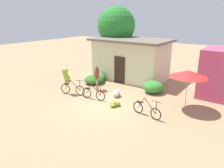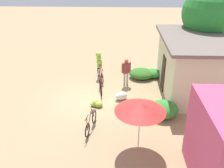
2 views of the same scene
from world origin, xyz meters
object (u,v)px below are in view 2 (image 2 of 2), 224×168
at_px(bicycle_center_loaded, 91,123).
at_px(produce_sack, 121,96).
at_px(bicycle_near_pile, 101,86).
at_px(banana_pile_on_ground, 97,103).
at_px(building_low, 192,64).
at_px(market_umbrella, 140,107).
at_px(person_vendor, 126,70).
at_px(bicycle_leftmost, 99,63).
at_px(tree_behind_building, 209,13).

xyz_separation_m(bicycle_center_loaded, produce_sack, (-2.74, 1.34, -0.12)).
height_order(bicycle_near_pile, bicycle_center_loaded, bicycle_near_pile).
bearing_deg(banana_pile_on_ground, building_low, 111.88).
height_order(market_umbrella, person_vendor, market_umbrella).
relative_size(bicycle_near_pile, produce_sack, 2.24).
bearing_deg(banana_pile_on_ground, bicycle_near_pile, 176.65).
bearing_deg(market_umbrella, bicycle_leftmost, -162.89).
bearing_deg(building_low, produce_sack, -70.92).
distance_m(market_umbrella, produce_sack, 4.42).
xyz_separation_m(tree_behind_building, produce_sack, (3.58, -5.14, -3.73)).
bearing_deg(person_vendor, market_umbrella, 4.23).
height_order(bicycle_leftmost, produce_sack, bicycle_leftmost).
height_order(produce_sack, person_vendor, person_vendor).
distance_m(bicycle_leftmost, bicycle_center_loaded, 5.55).
bearing_deg(bicycle_center_loaded, person_vendor, 160.42).
height_order(market_umbrella, bicycle_center_loaded, market_umbrella).
xyz_separation_m(bicycle_leftmost, produce_sack, (2.77, 1.40, -0.78)).
bearing_deg(bicycle_center_loaded, bicycle_near_pile, 177.52).
xyz_separation_m(produce_sack, person_vendor, (-1.76, 0.26, 0.80)).
height_order(tree_behind_building, produce_sack, tree_behind_building).
bearing_deg(building_low, market_umbrella, -31.15).
height_order(building_low, market_umbrella, building_low).
relative_size(bicycle_leftmost, banana_pile_on_ground, 2.16).
distance_m(building_low, banana_pile_on_ground, 5.79).
xyz_separation_m(market_umbrella, produce_sack, (-4.01, -0.69, -1.73)).
bearing_deg(market_umbrella, banana_pile_on_ground, -149.08).
bearing_deg(produce_sack, person_vendor, 171.52).
xyz_separation_m(bicycle_leftmost, bicycle_near_pile, (1.92, 0.22, -0.65)).
height_order(building_low, produce_sack, building_low).
height_order(market_umbrella, bicycle_near_pile, market_umbrella).
xyz_separation_m(bicycle_near_pile, banana_pile_on_ground, (1.58, -0.09, -0.20)).
bearing_deg(bicycle_near_pile, tree_behind_building, 113.32).
bearing_deg(banana_pile_on_ground, market_umbrella, 30.92).
xyz_separation_m(bicycle_leftmost, person_vendor, (1.01, 1.66, 0.02)).
bearing_deg(bicycle_near_pile, building_low, 95.69).
bearing_deg(building_low, bicycle_leftmost, -104.84).
relative_size(building_low, person_vendor, 3.51).
bearing_deg(market_umbrella, tree_behind_building, 149.58).
relative_size(market_umbrella, person_vendor, 1.28).
bearing_deg(tree_behind_building, bicycle_leftmost, -83.00).
relative_size(tree_behind_building, person_vendor, 3.35).
distance_m(tree_behind_building, banana_pile_on_ground, 8.61).
bearing_deg(bicycle_near_pile, bicycle_leftmost, -173.55).
bearing_deg(person_vendor, tree_behind_building, 110.41).
xyz_separation_m(building_low, produce_sack, (1.36, -3.93, -1.36)).
xyz_separation_m(market_umbrella, banana_pile_on_ground, (-3.28, -1.96, -1.80)).
bearing_deg(tree_behind_building, market_umbrella, -30.42).
relative_size(tree_behind_building, banana_pile_on_ground, 7.17).
bearing_deg(tree_behind_building, bicycle_near_pile, -66.68).
xyz_separation_m(tree_behind_building, bicycle_center_loaded, (6.31, -6.48, -3.61)).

